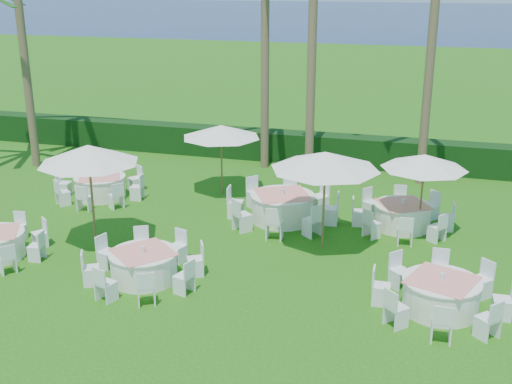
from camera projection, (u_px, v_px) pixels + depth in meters
The scene contains 15 objects.
ground at pixel (196, 292), 15.63m from camera, with size 120.00×120.00×0.00m, color #1C5D0F.
hedge at pixel (302, 147), 26.36m from camera, with size 34.00×1.00×1.20m, color black.
ocean at pixel (415, 21), 108.41m from camera, with size 260.00×260.00×0.00m, color #072047.
banquet_table_b at pixel (144, 265), 16.14m from camera, with size 2.99×2.99×0.92m.
banquet_table_c at pixel (441, 294), 14.63m from camera, with size 3.11×3.11×0.94m.
banquet_table_d at pixel (100, 186), 22.14m from camera, with size 3.09×3.09×0.93m.
banquet_table_e at pixel (282, 207), 20.02m from camera, with size 3.50×3.50×1.04m.
banquet_table_f at pixel (402, 215), 19.48m from camera, with size 3.06×3.06×0.93m.
umbrella_a at pixel (88, 154), 17.41m from camera, with size 2.77×2.77×2.97m.
umbrella_b at pixel (325, 161), 17.35m from camera, with size 3.03×3.03×2.80m.
umbrella_c at pixel (221, 131), 21.96m from camera, with size 2.74×2.74×2.46m.
umbrella_d at pixel (424, 162), 18.43m from camera, with size 2.50×2.50×2.45m.
palm_a at pixel (18, 4), 23.92m from camera, with size 4.37×4.25×11.63m.
palm_b at pixel (265, 56), 24.40m from camera, with size 4.35×4.28×7.92m.
palm_d at pixel (432, 44), 22.19m from camera, with size 4.39×4.19×9.17m.
Camera 1 is at (5.31, -13.06, 7.33)m, focal length 45.00 mm.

